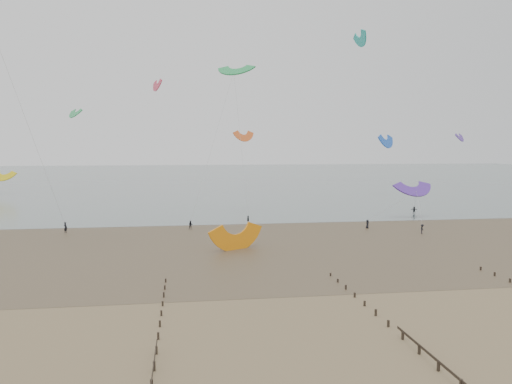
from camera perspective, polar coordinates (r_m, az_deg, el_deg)
The scene contains 6 objects.
ground at distance 44.49m, azimuth 8.02°, elevation -13.60°, with size 500.00×500.00×0.00m, color brown.
sea_and_shore at distance 76.55m, azimuth -2.22°, elevation -5.55°, with size 500.00×665.00×0.03m.
kitesurfer_lead at distance 88.69m, azimuth -20.94°, elevation -3.81°, with size 0.67×0.44×1.85m, color black.
kitesurfers at distance 95.44m, azimuth 12.37°, elevation -3.06°, with size 151.59×24.74×1.63m.
grounded_kite at distance 69.92m, azimuth -2.23°, elevation -6.60°, with size 7.37×3.86×5.61m, color orange, non-canonical shape.
kites_airborne at distance 129.18m, azimuth -7.84°, elevation 7.87°, with size 233.64×107.66×41.81m.
Camera 1 is at (-11.97, -40.39, 14.32)m, focal length 35.00 mm.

